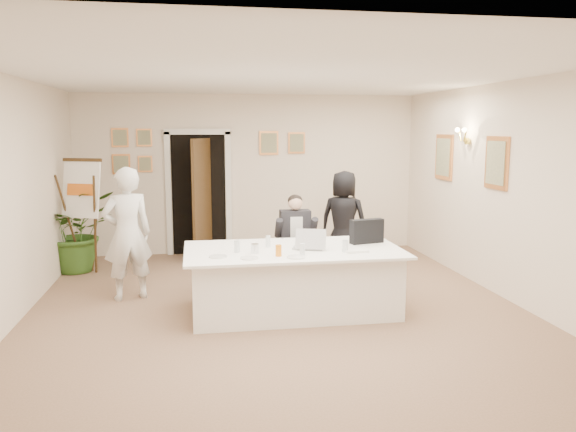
# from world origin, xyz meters

# --- Properties ---
(floor) EXTENTS (7.00, 7.00, 0.00)m
(floor) POSITION_xyz_m (0.00, 0.00, 0.00)
(floor) COLOR brown
(floor) RESTS_ON ground
(ceiling) EXTENTS (6.00, 7.00, 0.02)m
(ceiling) POSITION_xyz_m (0.00, 0.00, 2.80)
(ceiling) COLOR white
(ceiling) RESTS_ON wall_back
(wall_back) EXTENTS (6.00, 0.10, 2.80)m
(wall_back) POSITION_xyz_m (0.00, 3.50, 1.40)
(wall_back) COLOR white
(wall_back) RESTS_ON floor
(wall_front) EXTENTS (6.00, 0.10, 2.80)m
(wall_front) POSITION_xyz_m (0.00, -3.50, 1.40)
(wall_front) COLOR white
(wall_front) RESTS_ON floor
(wall_left) EXTENTS (0.10, 7.00, 2.80)m
(wall_left) POSITION_xyz_m (-3.00, 0.00, 1.40)
(wall_left) COLOR white
(wall_left) RESTS_ON floor
(wall_right) EXTENTS (0.10, 7.00, 2.80)m
(wall_right) POSITION_xyz_m (3.00, 0.00, 1.40)
(wall_right) COLOR white
(wall_right) RESTS_ON floor
(doorway) EXTENTS (1.14, 0.86, 2.20)m
(doorway) POSITION_xyz_m (-0.88, 3.32, 1.04)
(doorway) COLOR black
(doorway) RESTS_ON floor
(pictures_back_wall) EXTENTS (3.40, 0.06, 0.80)m
(pictures_back_wall) POSITION_xyz_m (-0.80, 3.47, 1.85)
(pictures_back_wall) COLOR #E4914E
(pictures_back_wall) RESTS_ON wall_back
(pictures_right_wall) EXTENTS (0.06, 2.20, 0.80)m
(pictures_right_wall) POSITION_xyz_m (2.97, 1.20, 1.75)
(pictures_right_wall) COLOR #E4914E
(pictures_right_wall) RESTS_ON wall_right
(wall_sconce) EXTENTS (0.20, 0.30, 0.24)m
(wall_sconce) POSITION_xyz_m (2.90, 1.20, 2.10)
(wall_sconce) COLOR gold
(wall_sconce) RESTS_ON wall_right
(conference_table) EXTENTS (2.58, 1.38, 0.78)m
(conference_table) POSITION_xyz_m (0.18, -0.00, 0.39)
(conference_table) COLOR white
(conference_table) RESTS_ON floor
(seated_man) EXTENTS (0.67, 0.70, 1.32)m
(seated_man) POSITION_xyz_m (0.39, 1.03, 0.66)
(seated_man) COLOR black
(seated_man) RESTS_ON floor
(flip_chart) EXTENTS (0.62, 0.49, 1.73)m
(flip_chart) POSITION_xyz_m (-2.60, 2.30, 0.80)
(flip_chart) COLOR #332410
(flip_chart) RESTS_ON floor
(standing_man) EXTENTS (0.72, 0.58, 1.72)m
(standing_man) POSITION_xyz_m (-1.84, 0.85, 0.86)
(standing_man) COLOR silver
(standing_man) RESTS_ON floor
(standing_woman) EXTENTS (0.90, 0.81, 1.55)m
(standing_woman) POSITION_xyz_m (1.34, 2.00, 0.78)
(standing_woman) COLOR black
(standing_woman) RESTS_ON floor
(potted_palm) EXTENTS (1.49, 1.46, 1.25)m
(potted_palm) POSITION_xyz_m (-2.80, 2.50, 0.63)
(potted_palm) COLOR #2E531B
(potted_palm) RESTS_ON floor
(laptop) EXTENTS (0.46, 0.47, 0.28)m
(laptop) POSITION_xyz_m (0.36, -0.01, 0.91)
(laptop) COLOR #B7BABC
(laptop) RESTS_ON conference_table
(laptop_bag) EXTENTS (0.45, 0.21, 0.30)m
(laptop_bag) POSITION_xyz_m (1.15, 0.18, 0.93)
(laptop_bag) COLOR black
(laptop_bag) RESTS_ON conference_table
(paper_stack) EXTENTS (0.29, 0.22, 0.03)m
(paper_stack) POSITION_xyz_m (0.87, -0.28, 0.79)
(paper_stack) COLOR white
(paper_stack) RESTS_ON conference_table
(plate_left) EXTENTS (0.22, 0.22, 0.01)m
(plate_left) POSITION_xyz_m (-0.73, -0.31, 0.78)
(plate_left) COLOR white
(plate_left) RESTS_ON conference_table
(plate_mid) EXTENTS (0.22, 0.22, 0.01)m
(plate_mid) POSITION_xyz_m (-0.39, -0.44, 0.78)
(plate_mid) COLOR white
(plate_mid) RESTS_ON conference_table
(plate_near) EXTENTS (0.23, 0.23, 0.01)m
(plate_near) POSITION_xyz_m (0.13, -0.48, 0.78)
(plate_near) COLOR white
(plate_near) RESTS_ON conference_table
(glass_a) EXTENTS (0.08, 0.08, 0.14)m
(glass_a) POSITION_xyz_m (-0.50, -0.09, 0.84)
(glass_a) COLOR silver
(glass_a) RESTS_ON conference_table
(glass_b) EXTENTS (0.07, 0.07, 0.14)m
(glass_b) POSITION_xyz_m (0.22, -0.39, 0.84)
(glass_b) COLOR silver
(glass_b) RESTS_ON conference_table
(glass_c) EXTENTS (0.07, 0.07, 0.14)m
(glass_c) POSITION_xyz_m (0.74, -0.29, 0.84)
(glass_c) COLOR silver
(glass_c) RESTS_ON conference_table
(glass_d) EXTENTS (0.06, 0.06, 0.14)m
(glass_d) POSITION_xyz_m (-0.11, 0.14, 0.84)
(glass_d) COLOR silver
(glass_d) RESTS_ON conference_table
(oj_glass) EXTENTS (0.09, 0.09, 0.13)m
(oj_glass) POSITION_xyz_m (-0.05, -0.37, 0.84)
(oj_glass) COLOR orange
(oj_glass) RESTS_ON conference_table
(steel_jug) EXTENTS (0.10, 0.10, 0.11)m
(steel_jug) POSITION_xyz_m (-0.30, -0.17, 0.83)
(steel_jug) COLOR silver
(steel_jug) RESTS_ON conference_table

